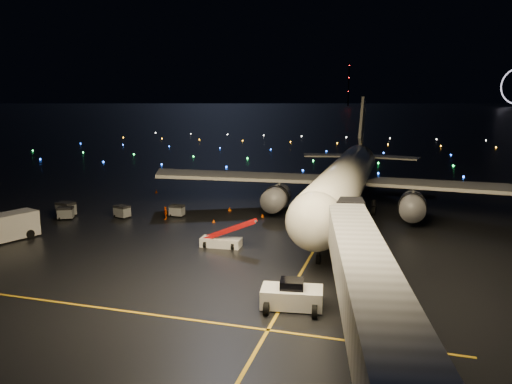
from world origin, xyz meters
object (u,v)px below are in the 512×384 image
crew_c (166,213)px  baggage_cart_0 (177,211)px  baggage_cart_1 (122,212)px  baggage_cart_2 (66,209)px  pushback_tug (292,294)px  belt_loader (221,233)px  baggage_cart_3 (66,213)px  service_truck (6,227)px  airliner (348,155)px

crew_c → baggage_cart_0: size_ratio=0.94×
baggage_cart_1 → baggage_cart_2: (-7.44, -1.33, 0.13)m
pushback_tug → baggage_cart_2: size_ratio=2.06×
belt_loader → crew_c: belt_loader is taller
pushback_tug → baggage_cart_0: bearing=122.7°
belt_loader → baggage_cart_3: size_ratio=3.30×
baggage_cart_0 → baggage_cart_1: bearing=-158.0°
service_truck → baggage_cart_3: (0.08, 9.88, -0.70)m
belt_loader → baggage_cart_0: belt_loader is taller
service_truck → baggage_cart_2: service_truck is taller
service_truck → baggage_cart_1: size_ratio=4.26×
baggage_cart_3 → airliner: bearing=-0.7°
baggage_cart_0 → baggage_cart_1: baggage_cart_1 is taller
pushback_tug → baggage_cart_3: 38.14m
airliner → baggage_cart_3: (-33.85, -15.20, -6.83)m
airliner → baggage_cart_0: airliner is taller
service_truck → baggage_cart_1: 14.21m
pushback_tug → airliner: bearing=81.2°
belt_loader → baggage_cart_3: bearing=164.0°
service_truck → baggage_cart_0: size_ratio=4.55×
service_truck → belt_loader: bearing=30.2°
baggage_cart_1 → baggage_cart_2: bearing=-153.2°
service_truck → baggage_cart_1: (6.59, 12.58, -0.68)m
baggage_cart_2 → baggage_cart_3: baggage_cart_2 is taller
pushback_tug → baggage_cart_1: pushback_tug is taller
airliner → baggage_cart_3: size_ratio=28.76×
baggage_cart_0 → baggage_cart_2: bearing=-164.0°
service_truck → airliner: bearing=56.2°
baggage_cart_2 → baggage_cart_1: bearing=19.6°
belt_loader → baggage_cart_1: (-16.59, 8.25, -0.69)m
baggage_cart_1 → baggage_cart_3: bearing=-140.8°
pushback_tug → crew_c: bearing=126.0°
belt_loader → baggage_cart_2: belt_loader is taller
belt_loader → service_truck: 23.58m
baggage_cart_0 → baggage_cart_3: bearing=-157.6°
crew_c → baggage_cart_2: size_ratio=0.76×
airliner → crew_c: airliner is taller
baggage_cart_3 → baggage_cart_2: bearing=99.6°
airliner → crew_c: bearing=-151.1°
pushback_tug → baggage_cart_0: (-20.39, 23.70, -0.32)m
pushback_tug → baggage_cart_2: (-34.34, 19.78, -0.14)m
belt_loader → baggage_cart_2: 25.02m
baggage_cart_1 → baggage_cart_2: size_ratio=0.86×
belt_loader → baggage_cart_0: 14.83m
airliner → baggage_cart_1: (-27.35, -12.51, -6.82)m
pushback_tug → service_truck: service_truck is taller
crew_c → baggage_cart_1: 5.84m
belt_loader → crew_c: (-10.80, 9.01, -0.66)m
pushback_tug → baggage_cart_1: bearing=133.9°
airliner → baggage_cart_1: 30.83m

